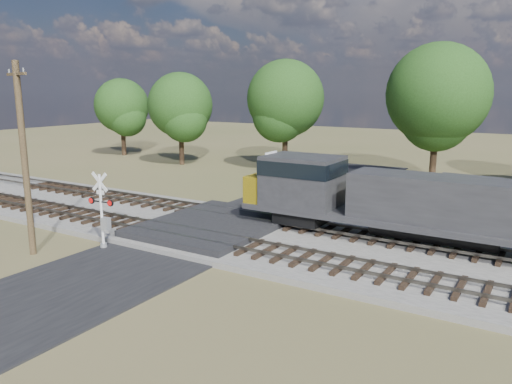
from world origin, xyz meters
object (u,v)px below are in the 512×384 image
Objects in this scene: utility_pole at (24,155)px; equipment_shed at (464,198)px; crossing_signal_near at (103,217)px; crossing_signal_far at (326,195)px.

equipment_shed is (17.36, 19.00, -3.75)m from utility_pole.
crossing_signal_near reaches higher than crossing_signal_far.
utility_pole is (-2.46, -2.50, 3.37)m from crossing_signal_near.
equipment_shed is (14.90, 16.50, -0.38)m from crossing_signal_near.
crossing_signal_far is 17.57m from utility_pole.
crossing_signal_near is 4.86m from utility_pole.
crossing_signal_far is (7.40, 11.62, -0.10)m from crossing_signal_near.
equipment_shed is at bearing -139.75° from crossing_signal_far.
crossing_signal_near is at bearing -127.21° from equipment_shed.
utility_pole is (-9.86, -14.12, 3.47)m from crossing_signal_far.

